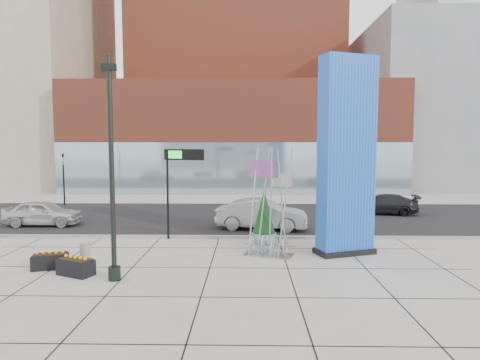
{
  "coord_description": "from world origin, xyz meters",
  "views": [
    {
      "loc": [
        2.45,
        -16.08,
        4.71
      ],
      "look_at": [
        2.11,
        2.0,
        3.15
      ],
      "focal_mm": 30.0,
      "sensor_mm": 36.0,
      "label": 1
    }
  ],
  "objects_px": {
    "lamp_post": "(112,191)",
    "concrete_bollard": "(85,252)",
    "public_art_sculpture": "(269,227)",
    "overhead_street_sign": "(183,162)",
    "car_white_west": "(43,213)",
    "blue_pylon": "(346,160)",
    "car_silver_mid": "(262,215)"
  },
  "relations": [
    {
      "from": "lamp_post",
      "to": "blue_pylon",
      "type": "bearing_deg",
      "value": 22.17
    },
    {
      "from": "car_silver_mid",
      "to": "public_art_sculpture",
      "type": "bearing_deg",
      "value": -170.09
    },
    {
      "from": "overhead_street_sign",
      "to": "car_white_west",
      "type": "height_order",
      "value": "overhead_street_sign"
    },
    {
      "from": "overhead_street_sign",
      "to": "lamp_post",
      "type": "bearing_deg",
      "value": -81.48
    },
    {
      "from": "blue_pylon",
      "to": "public_art_sculpture",
      "type": "height_order",
      "value": "blue_pylon"
    },
    {
      "from": "lamp_post",
      "to": "concrete_bollard",
      "type": "height_order",
      "value": "lamp_post"
    },
    {
      "from": "concrete_bollard",
      "to": "overhead_street_sign",
      "type": "height_order",
      "value": "overhead_street_sign"
    },
    {
      "from": "public_art_sculpture",
      "to": "car_white_west",
      "type": "height_order",
      "value": "public_art_sculpture"
    },
    {
      "from": "public_art_sculpture",
      "to": "concrete_bollard",
      "type": "bearing_deg",
      "value": -154.0
    },
    {
      "from": "car_silver_mid",
      "to": "lamp_post",
      "type": "bearing_deg",
      "value": 156.2
    },
    {
      "from": "public_art_sculpture",
      "to": "overhead_street_sign",
      "type": "bearing_deg",
      "value": 162.25
    },
    {
      "from": "car_white_west",
      "to": "concrete_bollard",
      "type": "bearing_deg",
      "value": -144.31
    },
    {
      "from": "blue_pylon",
      "to": "lamp_post",
      "type": "distance_m",
      "value": 9.65
    },
    {
      "from": "lamp_post",
      "to": "car_silver_mid",
      "type": "xyz_separation_m",
      "value": [
        5.47,
        8.64,
        -2.32
      ]
    },
    {
      "from": "car_silver_mid",
      "to": "concrete_bollard",
      "type": "bearing_deg",
      "value": 139.58
    },
    {
      "from": "public_art_sculpture",
      "to": "car_silver_mid",
      "type": "bearing_deg",
      "value": 109.23
    },
    {
      "from": "public_art_sculpture",
      "to": "car_silver_mid",
      "type": "distance_m",
      "value": 5.38
    },
    {
      "from": "lamp_post",
      "to": "car_white_west",
      "type": "height_order",
      "value": "lamp_post"
    },
    {
      "from": "car_white_west",
      "to": "lamp_post",
      "type": "bearing_deg",
      "value": -143.2
    },
    {
      "from": "public_art_sculpture",
      "to": "car_white_west",
      "type": "distance_m",
      "value": 14.37
    },
    {
      "from": "lamp_post",
      "to": "car_white_west",
      "type": "bearing_deg",
      "value": 127.96
    },
    {
      "from": "concrete_bollard",
      "to": "lamp_post",
      "type": "bearing_deg",
      "value": -48.61
    },
    {
      "from": "blue_pylon",
      "to": "car_white_west",
      "type": "height_order",
      "value": "blue_pylon"
    },
    {
      "from": "lamp_post",
      "to": "public_art_sculpture",
      "type": "bearing_deg",
      "value": 30.35
    },
    {
      "from": "car_silver_mid",
      "to": "car_white_west",
      "type": "bearing_deg",
      "value": 94.92
    },
    {
      "from": "lamp_post",
      "to": "public_art_sculpture",
      "type": "relative_size",
      "value": 1.66
    },
    {
      "from": "lamp_post",
      "to": "car_white_west",
      "type": "xyz_separation_m",
      "value": [
        -7.37,
        9.45,
        -2.41
      ]
    },
    {
      "from": "lamp_post",
      "to": "overhead_street_sign",
      "type": "bearing_deg",
      "value": 77.13
    },
    {
      "from": "lamp_post",
      "to": "car_silver_mid",
      "type": "relative_size",
      "value": 1.52
    },
    {
      "from": "lamp_post",
      "to": "concrete_bollard",
      "type": "distance_m",
      "value": 4.03
    },
    {
      "from": "blue_pylon",
      "to": "overhead_street_sign",
      "type": "relative_size",
      "value": 1.87
    },
    {
      "from": "blue_pylon",
      "to": "overhead_street_sign",
      "type": "height_order",
      "value": "blue_pylon"
    }
  ]
}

